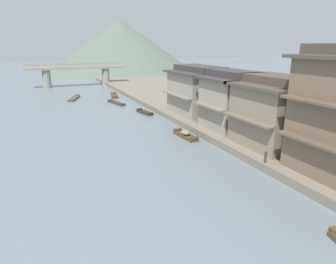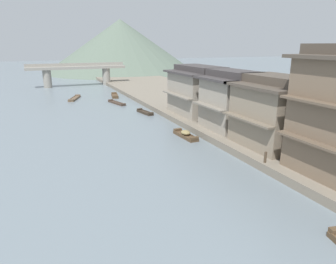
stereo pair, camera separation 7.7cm
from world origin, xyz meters
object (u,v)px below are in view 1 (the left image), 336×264
(mooring_post_dock_mid, at_px, (265,157))
(stone_bridge, at_px, (77,72))
(boat_moored_third, at_px, (145,112))
(boat_midriver_drifting, at_px, (74,99))
(boat_midriver_upstream, at_px, (185,135))
(boat_moored_far, at_px, (116,103))
(house_waterfront_far, at_px, (198,91))
(house_waterfront_narrow, at_px, (232,100))
(house_waterfront_tall, at_px, (277,112))
(boat_moored_nearest, at_px, (114,96))

(mooring_post_dock_mid, xyz_separation_m, stone_bridge, (-6.67, 56.58, 2.27))
(boat_moored_third, relative_size, boat_midriver_drifting, 0.67)
(boat_midriver_drifting, distance_m, boat_midriver_upstream, 29.44)
(boat_moored_far, height_order, house_waterfront_far, house_waterfront_far)
(house_waterfront_narrow, distance_m, house_waterfront_far, 7.77)
(boat_moored_far, bearing_deg, boat_moored_third, -77.90)
(boat_moored_far, relative_size, house_waterfront_far, 0.60)
(house_waterfront_tall, bearing_deg, boat_midriver_drifting, 110.85)
(boat_midriver_drifting, relative_size, boat_midriver_upstream, 1.41)
(house_waterfront_far, xyz_separation_m, mooring_post_dock_mid, (-3.64, -17.15, -2.57))
(house_waterfront_narrow, distance_m, stone_bridge, 48.25)
(boat_moored_nearest, xyz_separation_m, boat_midriver_upstream, (0.73, -28.03, 0.09))
(mooring_post_dock_mid, bearing_deg, house_waterfront_narrow, 70.20)
(house_waterfront_tall, distance_m, house_waterfront_narrow, 6.20)
(boat_midriver_upstream, xyz_separation_m, stone_bridge, (-4.96, 46.44, 3.09))
(mooring_post_dock_mid, bearing_deg, house_waterfront_far, 78.01)
(boat_moored_far, relative_size, boat_midriver_upstream, 1.28)
(boat_midriver_drifting, relative_size, house_waterfront_narrow, 0.86)
(boat_moored_nearest, bearing_deg, boat_midriver_upstream, -88.51)
(boat_moored_nearest, distance_m, boat_midriver_drifting, 7.22)
(boat_midriver_drifting, distance_m, stone_bridge, 18.62)
(house_waterfront_narrow, height_order, mooring_post_dock_mid, house_waterfront_narrow)
(boat_midriver_upstream, xyz_separation_m, house_waterfront_narrow, (5.09, -0.76, 3.40))
(boat_midriver_upstream, xyz_separation_m, house_waterfront_tall, (5.50, -6.95, 3.39))
(boat_moored_far, height_order, stone_bridge, stone_bridge)
(house_waterfront_tall, height_order, house_waterfront_narrow, same)
(house_waterfront_tall, relative_size, stone_bridge, 0.32)
(boat_moored_far, bearing_deg, house_waterfront_tall, -74.97)
(boat_moored_far, distance_m, stone_bridge, 25.60)
(boat_moored_nearest, bearing_deg, boat_moored_third, -88.00)
(house_waterfront_tall, xyz_separation_m, house_waterfront_far, (-0.15, 13.96, -0.01))
(boat_moored_far, relative_size, mooring_post_dock_mid, 5.82)
(boat_moored_third, xyz_separation_m, boat_midriver_drifting, (-7.76, 15.91, -0.01))
(boat_moored_far, distance_m, mooring_post_dock_mid, 31.59)
(boat_midriver_upstream, distance_m, house_waterfront_far, 9.45)
(boat_moored_third, relative_size, house_waterfront_far, 0.45)
(house_waterfront_tall, relative_size, house_waterfront_narrow, 1.12)
(house_waterfront_tall, bearing_deg, boat_moored_far, 105.03)
(boat_moored_far, relative_size, house_waterfront_narrow, 0.78)
(boat_moored_nearest, xyz_separation_m, boat_moored_third, (0.54, -15.59, -0.03))
(house_waterfront_tall, relative_size, house_waterfront_far, 0.87)
(boat_midriver_upstream, bearing_deg, boat_midriver_drifting, 105.66)
(boat_moored_nearest, distance_m, stone_bridge, 19.15)
(house_waterfront_narrow, bearing_deg, boat_midriver_drifting, 114.12)
(boat_moored_nearest, relative_size, boat_midriver_upstream, 1.15)
(house_waterfront_tall, xyz_separation_m, stone_bridge, (-10.45, 53.38, -0.30))
(boat_midriver_drifting, xyz_separation_m, house_waterfront_narrow, (13.03, -29.10, 3.53))
(house_waterfront_tall, bearing_deg, boat_moored_third, 106.33)
(boat_moored_nearest, bearing_deg, mooring_post_dock_mid, -86.35)
(boat_moored_third, xyz_separation_m, house_waterfront_narrow, (5.27, -13.19, 3.52))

